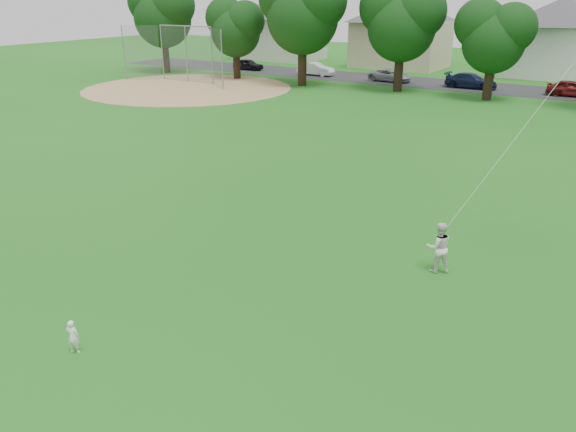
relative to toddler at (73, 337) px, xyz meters
The scene contains 10 objects.
ground 3.63m from the toddler, 52.57° to the left, with size 160.00×160.00×0.00m, color #1D5C15.
street 44.92m from the toddler, 87.21° to the left, with size 90.00×7.00×0.01m, color #2D2D30.
dirt_infield 38.98m from the toddler, 127.65° to the left, with size 18.00×18.00×0.02m, color #9E7F51.
toddler is the anchor object (origin of this frame).
older_boy 10.13m from the toddler, 55.67° to the left, with size 0.75×0.58×1.54m, color silver.
kite 12.62m from the toddler, 52.36° to the left, with size 2.18×1.79×7.49m.
baseball_backstop 42.54m from the toddler, 128.45° to the left, with size 11.33×2.33×4.95m.
tree_row 38.83m from the toddler, 84.38° to the left, with size 79.38×7.50×11.21m.
parked_cars 43.87m from the toddler, 89.02° to the left, with size 54.13×2.42×1.28m.
house_row 55.04m from the toddler, 88.22° to the left, with size 78.14×14.18×8.84m.
Camera 1 is at (7.67, -9.43, 7.65)m, focal length 35.00 mm.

